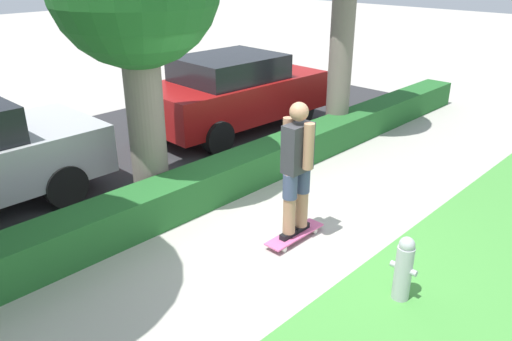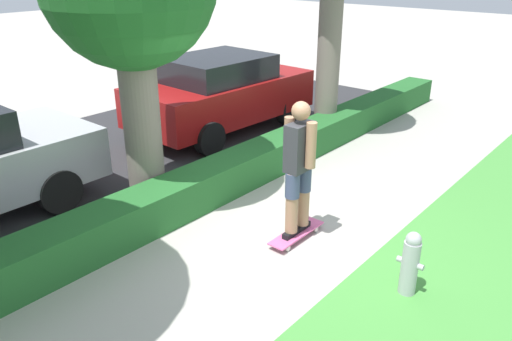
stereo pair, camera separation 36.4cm
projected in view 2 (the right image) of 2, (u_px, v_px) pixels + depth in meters
name	position (u px, v px, depth m)	size (l,w,h in m)	color
ground_plane	(290.00, 239.00, 6.43)	(60.00, 60.00, 0.00)	#ADA89E
street_asphalt	(102.00, 159.00, 8.93)	(15.09, 5.00, 0.01)	#2D2D30
hedge_row	(203.00, 186.00, 7.27)	(15.09, 0.60, 0.53)	#236028
skateboard	(296.00, 233.00, 6.41)	(0.91, 0.24, 0.09)	#DB5B93
skater_person	(299.00, 166.00, 6.03)	(0.50, 0.45, 1.73)	black
parked_car_middle	(221.00, 92.00, 10.11)	(3.89, 1.92, 1.55)	maroon
fire_hydrant	(410.00, 263.00, 5.26)	(0.18, 0.29, 0.75)	#ADADB2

